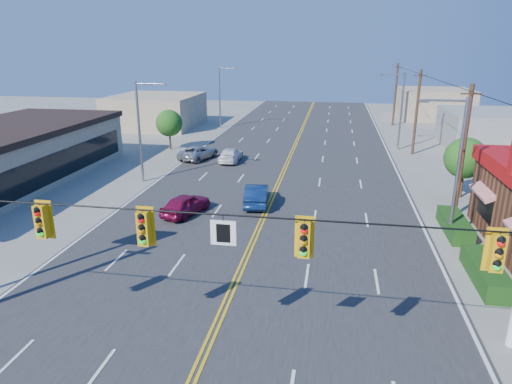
% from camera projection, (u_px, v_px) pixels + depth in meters
% --- Properties ---
extents(road, '(20.00, 120.00, 0.06)m').
position_uv_depth(road, '(273.00, 195.00, 33.62)').
color(road, '#2D2D30').
rests_on(road, ground).
extents(signal_span, '(24.32, 0.34, 9.00)m').
position_uv_depth(signal_span, '(180.00, 248.00, 13.38)').
color(signal_span, '#47301E').
rests_on(signal_span, ground).
extents(streetlight_se, '(2.55, 0.25, 8.00)m').
position_uv_depth(streetlight_se, '(455.00, 162.00, 24.87)').
color(streetlight_se, gray).
rests_on(streetlight_se, ground).
extents(streetlight_ne, '(2.55, 0.25, 8.00)m').
position_uv_depth(streetlight_ne, '(400.00, 107.00, 47.40)').
color(streetlight_ne, gray).
rests_on(streetlight_ne, ground).
extents(streetlight_sw, '(2.55, 0.25, 8.00)m').
position_uv_depth(streetlight_sw, '(141.00, 126.00, 35.87)').
color(streetlight_sw, gray).
rests_on(streetlight_sw, ground).
extents(streetlight_nw, '(2.55, 0.25, 8.00)m').
position_uv_depth(streetlight_nw, '(221.00, 94.00, 60.27)').
color(streetlight_nw, gray).
rests_on(streetlight_nw, ground).
extents(utility_pole_near, '(0.28, 0.28, 8.40)m').
position_uv_depth(utility_pole_near, '(463.00, 152.00, 28.50)').
color(utility_pole_near, '#47301E').
rests_on(utility_pole_near, ground).
extents(utility_pole_mid, '(0.28, 0.28, 8.40)m').
position_uv_depth(utility_pole_mid, '(417.00, 113.00, 45.39)').
color(utility_pole_mid, '#47301E').
rests_on(utility_pole_mid, ground).
extents(utility_pole_far, '(0.28, 0.28, 8.40)m').
position_uv_depth(utility_pole_far, '(395.00, 95.00, 62.29)').
color(utility_pole_far, '#47301E').
rests_on(utility_pole_far, ground).
extents(tree_kfc_rear, '(2.94, 2.94, 4.41)m').
position_uv_depth(tree_kfc_rear, '(465.00, 158.00, 32.43)').
color(tree_kfc_rear, '#47301E').
rests_on(tree_kfc_rear, ground).
extents(tree_west, '(2.80, 2.80, 4.20)m').
position_uv_depth(tree_west, '(169.00, 123.00, 48.01)').
color(tree_west, '#47301E').
rests_on(tree_west, ground).
extents(bld_east_mid, '(12.00, 10.00, 4.00)m').
position_uv_depth(bld_east_mid, '(505.00, 131.00, 48.24)').
color(bld_east_mid, gray).
rests_on(bld_east_mid, ground).
extents(bld_west_far, '(11.00, 12.00, 4.20)m').
position_uv_depth(bld_west_far, '(156.00, 111.00, 62.49)').
color(bld_west_far, tan).
rests_on(bld_west_far, ground).
extents(bld_east_far, '(10.00, 10.00, 4.40)m').
position_uv_depth(bld_east_far, '(434.00, 104.00, 69.31)').
color(bld_east_far, tan).
rests_on(bld_east_far, ground).
extents(car_magenta, '(2.72, 4.28, 1.36)m').
position_uv_depth(car_magenta, '(186.00, 205.00, 29.62)').
color(car_magenta, maroon).
rests_on(car_magenta, ground).
extents(car_blue, '(1.96, 4.48, 1.43)m').
position_uv_depth(car_blue, '(257.00, 195.00, 31.47)').
color(car_blue, '#0E2352').
rests_on(car_blue, ground).
extents(car_white, '(1.85, 4.39, 1.27)m').
position_uv_depth(car_white, '(231.00, 155.00, 43.32)').
color(car_white, white).
rests_on(car_white, ground).
extents(car_silver, '(3.49, 5.20, 1.32)m').
position_uv_depth(car_silver, '(199.00, 153.00, 44.22)').
color(car_silver, '#A9A9AE').
rests_on(car_silver, ground).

